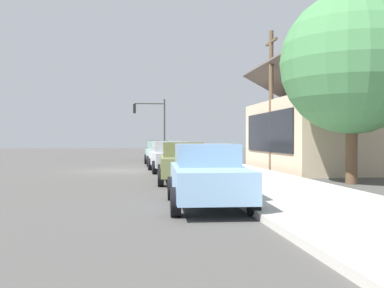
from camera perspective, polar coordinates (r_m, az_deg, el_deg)
The scene contains 12 objects.
ground_plane at distance 24.83m, azimuth -9.55°, elevation -3.33°, with size 120.00×120.00×0.00m, color #4C4947.
sidewalk_curb at distance 25.25m, azimuth 3.27°, elevation -3.08°, with size 60.00×4.20×0.16m, color beige.
car_charcoal at distance 35.96m, azimuth -4.36°, elevation -0.79°, with size 4.84×2.09×1.59m.
car_seafoam at distance 29.49m, azimuth -4.05°, elevation -1.11°, with size 4.52×2.05×1.59m.
car_silver at distance 23.47m, azimuth -2.85°, elevation -1.56°, with size 4.65×2.22×1.59m.
car_olive at distance 17.66m, azimuth -1.19°, elevation -2.30°, with size 4.47×2.16×1.59m.
car_skyblue at distance 11.41m, azimuth 1.97°, elevation -3.91°, with size 4.51×2.14×1.59m.
storefront_building at distance 25.97m, azimuth 17.80°, elevation 1.35°, with size 10.37×7.98×5.98m.
shade_tree at distance 18.25m, azimuth 19.71°, elevation 9.64°, with size 5.40×5.40×7.30m.
traffic_light_main at distance 39.13m, azimuth -5.08°, elevation 3.24°, with size 0.37×2.79×5.20m.
utility_pole_wooden at distance 24.35m, azimuth 10.06°, elevation 5.84°, with size 1.80×0.24×7.50m.
fire_hydrant_red at distance 22.71m, azimuth 0.90°, elevation -2.44°, with size 0.22×0.22×0.71m.
Camera 1 is at (24.75, 0.89, 1.72)m, focal length 41.81 mm.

